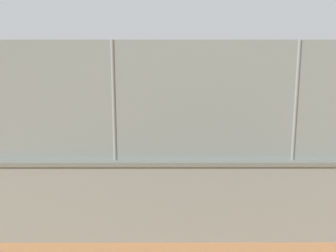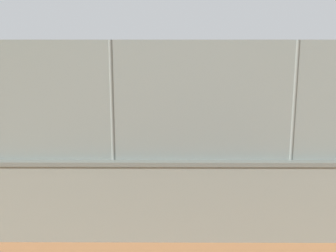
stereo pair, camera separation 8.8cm
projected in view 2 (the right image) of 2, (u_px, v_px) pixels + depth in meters
ground_plane at (158, 115)px, 20.75m from camera, size 260.00×260.00×0.00m
perimeter_wall at (115, 199)px, 7.70m from camera, size 33.21×0.76×1.57m
fence_panel_on_wall at (112, 101)px, 7.32m from camera, size 32.61×0.41×2.16m
player_at_service_line at (86, 95)px, 21.32m from camera, size 0.89×0.96×1.55m
sports_ball at (95, 119)px, 19.46m from camera, size 0.13×0.13×0.13m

